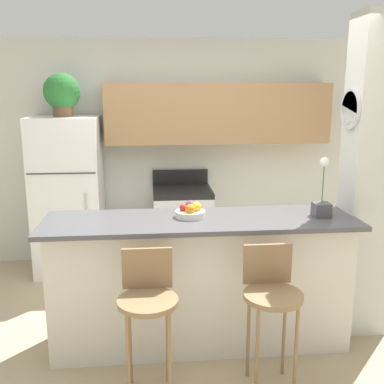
{
  "coord_description": "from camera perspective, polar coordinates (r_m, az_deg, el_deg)",
  "views": [
    {
      "loc": [
        -0.38,
        -3.24,
        1.98
      ],
      "look_at": [
        0.0,
        0.68,
        1.08
      ],
      "focal_mm": 42.0,
      "sensor_mm": 36.0,
      "label": 1
    }
  ],
  "objects": [
    {
      "name": "refrigerator",
      "position": [
        5.06,
        -15.42,
        -0.5
      ],
      "size": [
        0.72,
        0.65,
        1.71
      ],
      "color": "white",
      "rests_on": "ground_plane"
    },
    {
      "name": "fruit_bowl",
      "position": [
        3.43,
        -0.18,
        -2.47
      ],
      "size": [
        0.23,
        0.23,
        0.12
      ],
      "color": "silver",
      "rests_on": "counter_bar"
    },
    {
      "name": "pillar_right",
      "position": [
        3.83,
        21.44,
        1.43
      ],
      "size": [
        0.38,
        0.32,
        2.55
      ],
      "color": "silver",
      "rests_on": "ground_plane"
    },
    {
      "name": "orchid_vase",
      "position": [
        3.56,
        16.17,
        -1.19
      ],
      "size": [
        0.12,
        0.12,
        0.46
      ],
      "color": "#4C4C51",
      "rests_on": "counter_bar"
    },
    {
      "name": "ground_plane",
      "position": [
        3.82,
        1.04,
        -18.39
      ],
      "size": [
        14.0,
        14.0,
        0.0
      ],
      "primitive_type": "plane",
      "color": "tan"
    },
    {
      "name": "stove_range",
      "position": [
        5.11,
        -1.24,
        -4.47
      ],
      "size": [
        0.64,
        0.64,
        1.07
      ],
      "color": "silver",
      "rests_on": "ground_plane"
    },
    {
      "name": "counter_bar",
      "position": [
        3.58,
        1.07,
        -11.26
      ],
      "size": [
        2.38,
        0.66,
        1.03
      ],
      "color": "silver",
      "rests_on": "ground_plane"
    },
    {
      "name": "bar_stool_left",
      "position": [
        2.99,
        -5.64,
        -13.63
      ],
      "size": [
        0.39,
        0.39,
        0.97
      ],
      "color": "olive",
      "rests_on": "ground_plane"
    },
    {
      "name": "wall_back",
      "position": [
        5.21,
        0.34,
        7.0
      ],
      "size": [
        5.6,
        0.38,
        2.55
      ],
      "color": "silver",
      "rests_on": "ground_plane"
    },
    {
      "name": "trash_bin",
      "position": [
        4.98,
        -8.74,
        -8.39
      ],
      "size": [
        0.28,
        0.28,
        0.38
      ],
      "color": "black",
      "rests_on": "ground_plane"
    },
    {
      "name": "bar_stool_right",
      "position": [
        3.09,
        10.05,
        -12.84
      ],
      "size": [
        0.39,
        0.39,
        0.97
      ],
      "color": "olive",
      "rests_on": "ground_plane"
    },
    {
      "name": "potted_plant_on_fridge",
      "position": [
        4.93,
        -16.18,
        11.96
      ],
      "size": [
        0.38,
        0.38,
        0.45
      ],
      "color": "brown",
      "rests_on": "refrigerator"
    }
  ]
}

